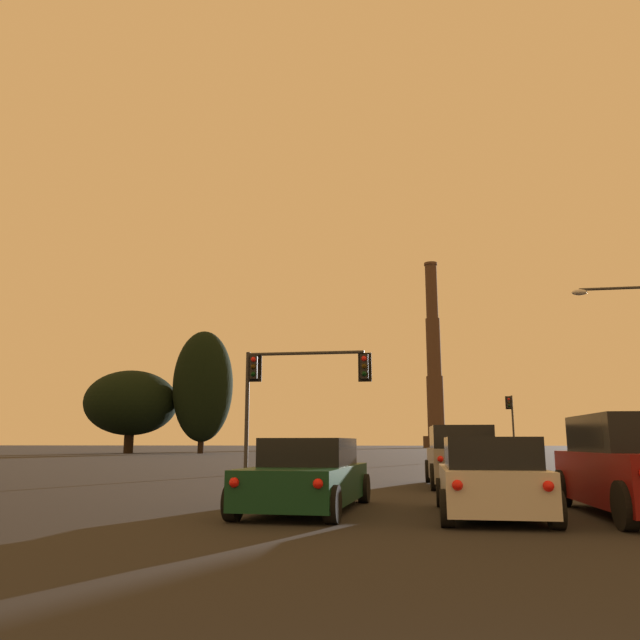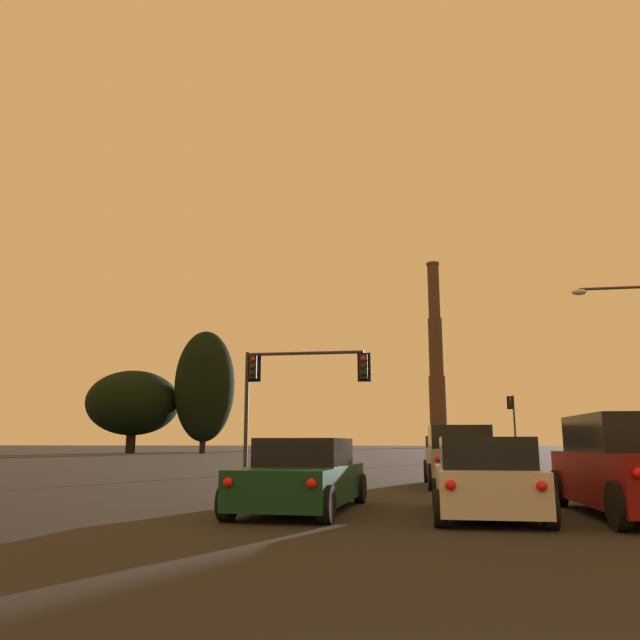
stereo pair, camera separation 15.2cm
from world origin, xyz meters
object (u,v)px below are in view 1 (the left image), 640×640
suv_right_lane_second (639,467)px  traffic_light_far_right (511,416)px  suv_center_lane_front (461,457)px  traffic_light_overhead_left (290,379)px  hatchback_center_lane_second (490,480)px  sedan_left_lane_second (308,476)px  smokestack (434,373)px

suv_right_lane_second → traffic_light_far_right: (4.55, 49.75, 2.91)m
suv_center_lane_front → traffic_light_overhead_left: (-6.79, 6.03, 3.14)m
traffic_light_overhead_left → traffic_light_far_right: traffic_light_far_right is taller
hatchback_center_lane_second → traffic_light_far_right: traffic_light_far_right is taller
suv_center_lane_front → suv_right_lane_second: same height
hatchback_center_lane_second → traffic_light_far_right: 50.82m
suv_center_lane_front → hatchback_center_lane_second: bearing=-91.7°
sedan_left_lane_second → hatchback_center_lane_second: 3.56m
suv_center_lane_front → smokestack: bearing=87.2°
suv_center_lane_front → sedan_left_lane_second: bearing=-116.2°
traffic_light_overhead_left → hatchback_center_lane_second: bearing=-64.6°
traffic_light_overhead_left → suv_center_lane_front: bearing=-41.6°
sedan_left_lane_second → suv_right_lane_second: bearing=1.5°
suv_right_lane_second → traffic_light_overhead_left: (-9.55, 13.87, 3.14)m
suv_right_lane_second → traffic_light_far_right: bearing=83.1°
traffic_light_overhead_left → suv_right_lane_second: bearing=-55.4°
suv_right_lane_second → smokestack: smokestack is taller
sedan_left_lane_second → traffic_light_overhead_left: size_ratio=0.85×
sedan_left_lane_second → smokestack: bearing=90.5°
hatchback_center_lane_second → smokestack: (2.75, 161.65, 19.58)m
hatchback_center_lane_second → suv_center_lane_front: bearing=90.3°
suv_center_lane_front → sedan_left_lane_second: size_ratio=1.04×
traffic_light_far_right → traffic_light_overhead_left: bearing=-111.5°
traffic_light_overhead_left → traffic_light_far_right: (14.10, 35.89, -0.24)m
sedan_left_lane_second → smokestack: size_ratio=0.09×
sedan_left_lane_second → hatchback_center_lane_second: hatchback_center_lane_second is taller
sedan_left_lane_second → traffic_light_far_right: bearing=80.5°
sedan_left_lane_second → hatchback_center_lane_second: bearing=-6.7°
traffic_light_far_right → smokestack: smokestack is taller
suv_center_lane_front → traffic_light_far_right: size_ratio=0.86×
sedan_left_lane_second → traffic_light_overhead_left: bearing=106.3°
suv_center_lane_front → hatchback_center_lane_second: size_ratio=1.21×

